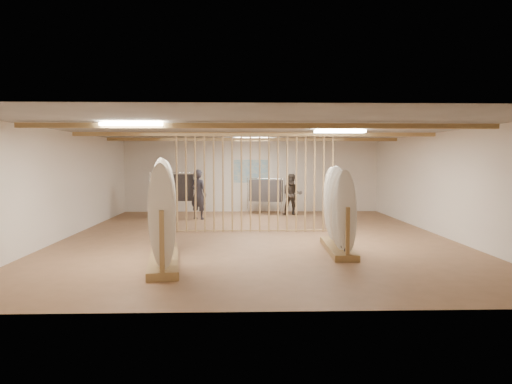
{
  "coord_description": "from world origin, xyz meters",
  "views": [
    {
      "loc": [
        -0.35,
        -12.03,
        2.05
      ],
      "look_at": [
        0.0,
        0.0,
        1.2
      ],
      "focal_mm": 32.0,
      "sensor_mm": 36.0,
      "label": 1
    }
  ],
  "objects_px": {
    "shopper_a": "(198,191)",
    "shopper_b": "(292,192)",
    "clothing_rack_b": "(266,191)",
    "rack_right": "(338,223)",
    "rack_left": "(163,229)",
    "clothing_rack_a": "(173,187)"
  },
  "relations": [
    {
      "from": "rack_right",
      "to": "clothing_rack_b",
      "type": "xyz_separation_m",
      "value": [
        -1.29,
        6.72,
        0.28
      ]
    },
    {
      "from": "clothing_rack_b",
      "to": "shopper_b",
      "type": "relative_size",
      "value": 0.81
    },
    {
      "from": "rack_left",
      "to": "clothing_rack_a",
      "type": "bearing_deg",
      "value": 88.37
    },
    {
      "from": "rack_right",
      "to": "shopper_b",
      "type": "bearing_deg",
      "value": 94.97
    },
    {
      "from": "rack_left",
      "to": "clothing_rack_b",
      "type": "bearing_deg",
      "value": 64.01
    },
    {
      "from": "rack_left",
      "to": "shopper_b",
      "type": "relative_size",
      "value": 1.68
    },
    {
      "from": "rack_left",
      "to": "shopper_a",
      "type": "height_order",
      "value": "rack_left"
    },
    {
      "from": "rack_left",
      "to": "clothing_rack_b",
      "type": "height_order",
      "value": "rack_left"
    },
    {
      "from": "rack_left",
      "to": "rack_right",
      "type": "relative_size",
      "value": 1.27
    },
    {
      "from": "clothing_rack_b",
      "to": "shopper_b",
      "type": "height_order",
      "value": "shopper_b"
    },
    {
      "from": "clothing_rack_b",
      "to": "shopper_a",
      "type": "relative_size",
      "value": 0.72
    },
    {
      "from": "rack_right",
      "to": "clothing_rack_b",
      "type": "relative_size",
      "value": 1.65
    },
    {
      "from": "clothing_rack_a",
      "to": "clothing_rack_b",
      "type": "height_order",
      "value": "clothing_rack_a"
    },
    {
      "from": "shopper_a",
      "to": "shopper_b",
      "type": "height_order",
      "value": "shopper_a"
    },
    {
      "from": "clothing_rack_a",
      "to": "shopper_b",
      "type": "bearing_deg",
      "value": 6.96
    },
    {
      "from": "rack_right",
      "to": "shopper_b",
      "type": "height_order",
      "value": "rack_right"
    },
    {
      "from": "shopper_a",
      "to": "shopper_b",
      "type": "distance_m",
      "value": 3.53
    },
    {
      "from": "clothing_rack_a",
      "to": "shopper_a",
      "type": "distance_m",
      "value": 1.04
    },
    {
      "from": "shopper_a",
      "to": "shopper_b",
      "type": "xyz_separation_m",
      "value": [
        3.36,
        1.08,
        -0.11
      ]
    },
    {
      "from": "shopper_a",
      "to": "rack_right",
      "type": "bearing_deg",
      "value": 153.54
    },
    {
      "from": "clothing_rack_a",
      "to": "clothing_rack_b",
      "type": "xyz_separation_m",
      "value": [
        3.31,
        0.65,
        -0.16
      ]
    },
    {
      "from": "rack_left",
      "to": "shopper_a",
      "type": "xyz_separation_m",
      "value": [
        0.05,
        6.67,
        0.29
      ]
    }
  ]
}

